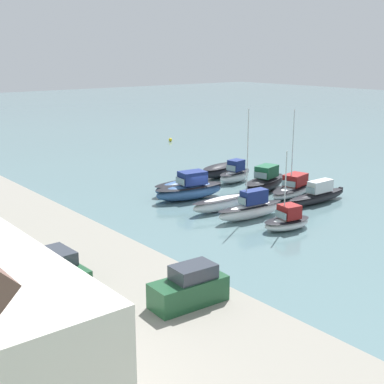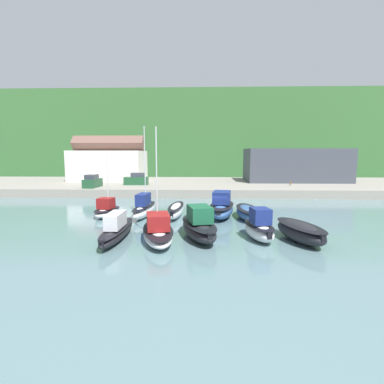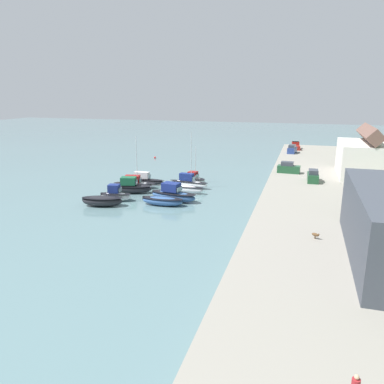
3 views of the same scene
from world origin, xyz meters
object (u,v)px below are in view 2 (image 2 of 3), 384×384
parked_car_2 (92,182)px  dog_on_quay (291,183)px  moored_boat_1 (144,208)px  moored_boat_3 (222,207)px  moored_boat_0 (107,210)px  moored_boat_2 (176,210)px  moored_boat_5 (117,230)px  moored_boat_9 (300,231)px  parked_car_0 (137,180)px  moored_boat_6 (158,231)px  moored_boat_4 (247,212)px  moored_boat_7 (199,226)px  moored_boat_8 (259,228)px

parked_car_2 → dog_on_quay: bearing=10.9°
moored_boat_1 → moored_boat_3: moored_boat_1 is taller
moored_boat_0 → dog_on_quay: bearing=48.3°
moored_boat_2 → moored_boat_5: (-3.98, -8.99, 0.08)m
moored_boat_9 → parked_car_0: size_ratio=1.52×
moored_boat_5 → parked_car_0: size_ratio=1.90×
moored_boat_6 → parked_car_2: bearing=107.8°
moored_boat_1 → moored_boat_2: bearing=9.1°
moored_boat_4 → moored_boat_6: 11.89m
moored_boat_0 → parked_car_0: size_ratio=1.58×
moored_boat_0 → moored_boat_3: moored_boat_0 is taller
parked_car_2 → dog_on_quay: 33.97m
moored_boat_1 → moored_boat_5: (-0.51, -8.76, -0.17)m
parked_car_0 → dog_on_quay: 27.32m
moored_boat_3 → moored_boat_6: moored_boat_6 is taller
moored_boat_9 → parked_car_0: parked_car_0 is taller
moored_boat_0 → parked_car_2: bearing=124.0°
moored_boat_1 → moored_boat_7: 10.20m
moored_boat_4 → moored_boat_7: 9.17m
moored_boat_3 → moored_boat_8: moored_boat_3 is taller
moored_boat_4 → dog_on_quay: bearing=62.1°
moored_boat_6 → parked_car_0: bearing=93.4°
moored_boat_6 → parked_car_0: size_ratio=2.11×
moored_boat_4 → parked_car_2: (-22.89, 17.01, 1.57)m
moored_boat_1 → parked_car_2: size_ratio=2.29×
moored_boat_1 → moored_boat_8: size_ratio=1.93×
moored_boat_2 → moored_boat_4: bearing=-3.3°
moored_boat_1 → moored_boat_7: moored_boat_1 is taller
moored_boat_4 → moored_boat_0: bearing=177.5°
moored_boat_0 → moored_boat_5: size_ratio=0.83×
moored_boat_6 → moored_boat_3: bearing=46.6°
moored_boat_6 → moored_boat_2: bearing=74.2°
moored_boat_2 → moored_boat_6: moored_boat_6 is taller
moored_boat_5 → moored_boat_6: moored_boat_6 is taller
moored_boat_6 → parked_car_2: (-14.60, 25.53, 1.45)m
moored_boat_5 → dog_on_quay: (22.43, 29.68, 1.01)m
moored_boat_0 → parked_car_0: (-1.32, 21.08, 1.50)m
moored_boat_8 → parked_car_0: parked_car_0 is taller
moored_boat_6 → moored_boat_9: 11.22m
moored_boat_0 → parked_car_2: (-7.68, 16.66, 1.50)m
parked_car_2 → moored_boat_8: bearing=-44.1°
moored_boat_9 → dog_on_quay: size_ratio=7.65×
moored_boat_0 → moored_boat_5: (3.56, -8.57, 0.04)m
moored_boat_6 → parked_car_2: 29.44m
moored_boat_6 → dog_on_quay: moored_boat_6 is taller
moored_boat_3 → dog_on_quay: (13.43, 20.71, 0.75)m
moored_boat_6 → dog_on_quay: (19.08, 29.98, 0.99)m
moored_boat_0 → moored_boat_9: (18.13, -8.69, 0.05)m
dog_on_quay → moored_boat_7: bearing=-87.9°
moored_boat_7 → moored_boat_9: 8.01m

